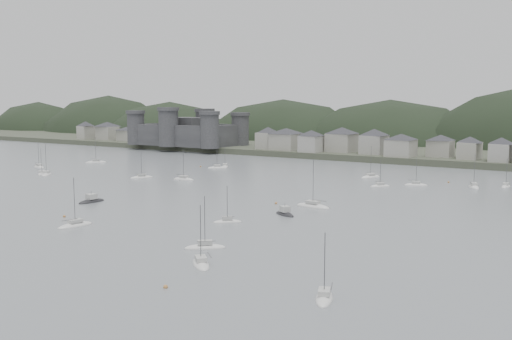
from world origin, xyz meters
The scene contains 10 objects.
ground centered at (0.00, 0.00, 0.00)m, with size 900.00×900.00×0.00m, color slate.
far_shore_land centered at (0.00, 295.00, 1.50)m, with size 900.00×250.00×3.00m, color #383D2D.
forested_ridge centered at (4.83, 269.40, -11.28)m, with size 851.55×103.94×102.57m.
castle centered at (-120.00, 179.80, 10.96)m, with size 66.00×43.00×20.00m.
waterfront_town centered at (50.59, 183.34, 8.66)m, with size 451.48×28.46×12.92m.
sailboat_lead centered at (19.20, 121.53, 0.17)m, with size 5.98×9.61×12.53m.
moored_fleet centered at (-16.68, 62.19, 0.18)m, with size 221.59×151.47×13.63m.
motor_launch_near centered at (30.15, 43.20, 0.30)m, with size 7.53×5.57×3.72m.
motor_launch_far centered at (-23.25, 28.73, 0.29)m, with size 3.35×8.32×3.95m.
mooring_buoys centered at (7.12, 52.09, 0.15)m, with size 182.23×138.69×0.70m.
Camera 1 is at (101.44, -74.06, 26.91)m, focal length 40.17 mm.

